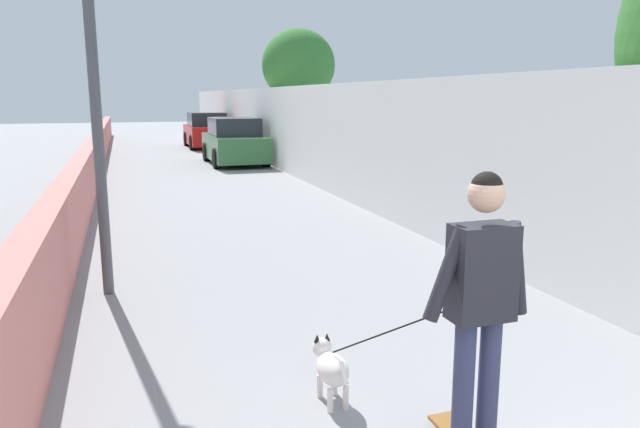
{
  "coord_description": "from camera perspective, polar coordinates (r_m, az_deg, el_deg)",
  "views": [
    {
      "loc": [
        -1.56,
        1.93,
        2.23
      ],
      "look_at": [
        4.37,
        -0.01,
        1.0
      ],
      "focal_mm": 33.5,
      "sensor_mm": 36.0,
      "label": 1
    }
  ],
  "objects": [
    {
      "name": "fence_right",
      "position": [
        14.38,
        0.91,
        7.28
      ],
      "size": [
        48.0,
        0.3,
        2.52
      ],
      "primitive_type": "cube",
      "color": "white",
      "rests_on": "ground"
    },
    {
      "name": "wall_left",
      "position": [
        13.69,
        -21.46,
        3.3
      ],
      "size": [
        48.0,
        0.3,
        1.09
      ],
      "primitive_type": "cube",
      "color": "#CC726B",
      "rests_on": "ground"
    },
    {
      "name": "lamp_post",
      "position": [
        7.05,
        -21.01,
        14.9
      ],
      "size": [
        0.36,
        0.36,
        4.02
      ],
      "color": "#4C4C51",
      "rests_on": "ground"
    },
    {
      "name": "person_skateboarder",
      "position": [
        3.71,
        15.14,
        -7.05
      ],
      "size": [
        0.22,
        0.71,
        1.73
      ],
      "color": "#333859",
      "rests_on": "skateboard"
    },
    {
      "name": "tree_right_near",
      "position": [
        21.43,
        -2.07,
        13.99
      ],
      "size": [
        2.55,
        2.55,
        4.56
      ],
      "color": "#473523",
      "rests_on": "ground"
    },
    {
      "name": "car_far",
      "position": [
        27.2,
        -10.75,
        7.77
      ],
      "size": [
        3.84,
        1.8,
        1.54
      ],
      "color": "#B71414",
      "rests_on": "ground"
    },
    {
      "name": "car_near",
      "position": [
        20.36,
        -8.15,
        6.77
      ],
      "size": [
        3.84,
        1.8,
        1.54
      ],
      "color": "#336B38",
      "rests_on": "ground"
    },
    {
      "name": "ground_plane",
      "position": [
        15.84,
        -10.96,
        2.86
      ],
      "size": [
        80.0,
        80.0,
        0.0
      ],
      "primitive_type": "plane",
      "color": "gray"
    },
    {
      "name": "dog",
      "position": [
        4.54,
        1.1,
        -14.36
      ],
      "size": [
        1.23,
        0.74,
        1.06
      ],
      "color": "white",
      "rests_on": "ground"
    }
  ]
}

